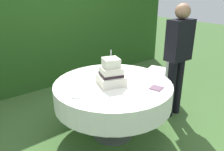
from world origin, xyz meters
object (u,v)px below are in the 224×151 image
at_px(napkin_stack, 156,88).
at_px(standing_person, 178,54).
at_px(serving_plate_right, 91,68).
at_px(wedding_cake, 111,74).
at_px(serving_plate_far, 86,78).
at_px(serving_plate_left, 100,74).
at_px(cake_table, 113,93).
at_px(serving_plate_near, 77,96).
at_px(garden_chair, 164,68).

distance_m(napkin_stack, standing_person, 0.80).
bearing_deg(serving_plate_right, napkin_stack, -78.52).
distance_m(wedding_cake, serving_plate_far, 0.38).
xyz_separation_m(wedding_cake, serving_plate_far, (-0.15, 0.33, -0.12)).
bearing_deg(wedding_cake, serving_plate_left, 77.08).
bearing_deg(serving_plate_right, wedding_cake, -100.06).
relative_size(cake_table, standing_person, 0.89).
height_order(serving_plate_near, standing_person, standing_person).
distance_m(wedding_cake, serving_plate_left, 0.37).
bearing_deg(garden_chair, serving_plate_far, 178.11).
height_order(serving_plate_right, garden_chair, garden_chair).
bearing_deg(cake_table, serving_plate_left, 81.78).
distance_m(serving_plate_left, standing_person, 1.10).
relative_size(serving_plate_far, garden_chair, 0.12).
distance_m(cake_table, garden_chair, 1.33).
bearing_deg(napkin_stack, cake_table, 123.14).
bearing_deg(napkin_stack, wedding_cake, 126.17).
xyz_separation_m(serving_plate_far, serving_plate_left, (0.23, 0.02, 0.00)).
relative_size(wedding_cake, standing_person, 0.26).
relative_size(cake_table, serving_plate_near, 9.91).
bearing_deg(garden_chair, serving_plate_left, 177.01).
distance_m(cake_table, serving_plate_left, 0.37).
height_order(serving_plate_near, serving_plate_right, same).
relative_size(serving_plate_far, napkin_stack, 0.81).
xyz_separation_m(wedding_cake, standing_person, (1.04, -0.16, 0.08)).
xyz_separation_m(cake_table, serving_plate_near, (-0.52, -0.04, 0.14)).
relative_size(serving_plate_near, serving_plate_far, 1.33).
relative_size(wedding_cake, serving_plate_far, 3.84).
bearing_deg(garden_chair, wedding_cake, -168.23).
bearing_deg(cake_table, garden_chair, 11.80).
bearing_deg(serving_plate_left, cake_table, -98.22).
bearing_deg(wedding_cake, standing_person, -8.79).
bearing_deg(standing_person, serving_plate_left, 152.40).
xyz_separation_m(wedding_cake, serving_plate_left, (0.08, 0.34, -0.12)).
bearing_deg(standing_person, serving_plate_right, 141.15).
relative_size(serving_plate_near, napkin_stack, 1.08).
distance_m(serving_plate_near, garden_chair, 1.85).
distance_m(serving_plate_far, serving_plate_right, 0.37).
distance_m(cake_table, serving_plate_near, 0.54).
bearing_deg(napkin_stack, garden_chair, 34.69).
xyz_separation_m(serving_plate_far, standing_person, (1.19, -0.49, 0.20)).
xyz_separation_m(cake_table, garden_chair, (1.30, 0.27, -0.05)).
bearing_deg(serving_plate_far, standing_person, -22.21).
bearing_deg(wedding_cake, serving_plate_near, -176.48).
bearing_deg(garden_chair, napkin_stack, -145.31).
xyz_separation_m(serving_plate_far, napkin_stack, (0.46, -0.75, -0.00)).
relative_size(cake_table, napkin_stack, 10.68).
bearing_deg(wedding_cake, serving_plate_right, 79.94).
distance_m(wedding_cake, serving_plate_right, 0.61).
distance_m(cake_table, serving_plate_far, 0.39).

